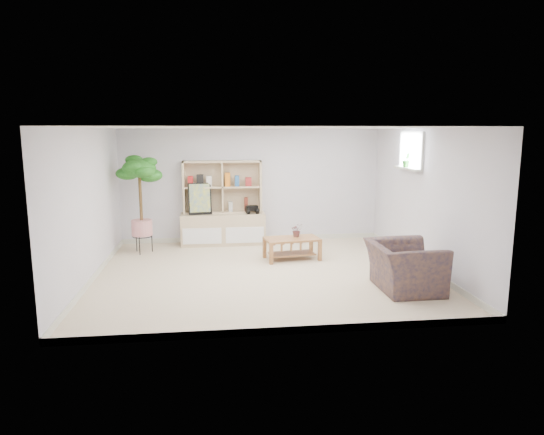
{
  "coord_description": "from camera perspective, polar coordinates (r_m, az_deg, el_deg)",
  "views": [
    {
      "loc": [
        -0.81,
        -7.77,
        2.35
      ],
      "look_at": [
        0.2,
        0.51,
        0.86
      ],
      "focal_mm": 32.0,
      "sensor_mm": 36.0,
      "label": 1
    }
  ],
  "objects": [
    {
      "name": "poster",
      "position": [
        10.03,
        -8.48,
        2.19
      ],
      "size": [
        0.48,
        0.17,
        0.65
      ],
      "primitive_type": null,
      "rotation": [
        0.0,
        0.0,
        0.13
      ],
      "color": "yellow",
      "rests_on": "storage_unit"
    },
    {
      "name": "armchair",
      "position": [
        7.5,
        15.32,
        -5.22
      ],
      "size": [
        0.97,
        1.11,
        0.81
      ],
      "primitive_type": "imported",
      "rotation": [
        0.0,
        0.0,
        1.58
      ],
      "color": "#191D3A",
      "rests_on": "floor"
    },
    {
      "name": "walls",
      "position": [
        7.9,
        -0.97,
        1.79
      ],
      "size": [
        5.51,
        5.01,
        2.4
      ],
      "color": "silver",
      "rests_on": "floor"
    },
    {
      "name": "window",
      "position": [
        9.1,
        16.11,
        7.56
      ],
      "size": [
        0.1,
        0.98,
        0.68
      ],
      "primitive_type": null,
      "color": "silver",
      "rests_on": "walls"
    },
    {
      "name": "storage_unit",
      "position": [
        10.12,
        -5.81,
        1.7
      ],
      "size": [
        1.74,
        0.59,
        1.74
      ],
      "primitive_type": null,
      "color": "#CCB085",
      "rests_on": "floor"
    },
    {
      "name": "coffee_table",
      "position": [
        8.99,
        2.35,
        -3.68
      ],
      "size": [
        1.06,
        0.68,
        0.4
      ],
      "primitive_type": null,
      "rotation": [
        0.0,
        0.0,
        0.14
      ],
      "color": "brown",
      "rests_on": "floor"
    },
    {
      "name": "sill_plant",
      "position": [
        9.15,
        15.54,
        6.55
      ],
      "size": [
        0.15,
        0.12,
        0.27
      ],
      "primitive_type": "imported",
      "rotation": [
        0.0,
        0.0,
        0.02
      ],
      "color": "#184819",
      "rests_on": "window_sill"
    },
    {
      "name": "window_sill",
      "position": [
        9.09,
        15.66,
        5.56
      ],
      "size": [
        0.14,
        1.0,
        0.04
      ],
      "primitive_type": "cube",
      "color": "silver",
      "rests_on": "walls"
    },
    {
      "name": "table_plant",
      "position": [
        9.02,
        2.94,
        -1.5
      ],
      "size": [
        0.24,
        0.21,
        0.25
      ],
      "primitive_type": "imported",
      "rotation": [
        0.0,
        0.0,
        0.07
      ],
      "color": "#165412",
      "rests_on": "coffee_table"
    },
    {
      "name": "toy_truck",
      "position": [
        10.09,
        -2.37,
        1.0
      ],
      "size": [
        0.38,
        0.29,
        0.19
      ],
      "primitive_type": null,
      "rotation": [
        0.0,
        0.0,
        0.15
      ],
      "color": "black",
      "rests_on": "storage_unit"
    },
    {
      "name": "ceiling",
      "position": [
        7.82,
        -1.0,
        10.52
      ],
      "size": [
        5.5,
        5.0,
        0.01
      ],
      "primitive_type": "cube",
      "color": "silver",
      "rests_on": "walls"
    },
    {
      "name": "floor",
      "position": [
        8.16,
        -0.95,
        -6.58
      ],
      "size": [
        5.5,
        5.0,
        0.01
      ],
      "primitive_type": "cube",
      "color": "beige",
      "rests_on": "ground"
    },
    {
      "name": "floor_tree",
      "position": [
        9.65,
        -15.17,
        1.46
      ],
      "size": [
        0.89,
        0.89,
        1.9
      ],
      "primitive_type": null,
      "rotation": [
        0.0,
        0.0,
        0.33
      ],
      "color": "#184819",
      "rests_on": "floor"
    },
    {
      "name": "baseboard",
      "position": [
        8.15,
        -0.95,
        -6.24
      ],
      "size": [
        5.5,
        5.0,
        0.1
      ],
      "primitive_type": null,
      "color": "silver",
      "rests_on": "floor"
    }
  ]
}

